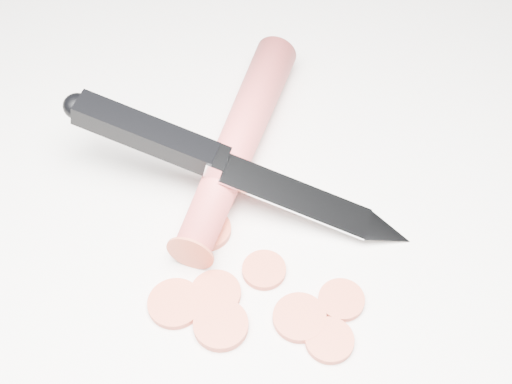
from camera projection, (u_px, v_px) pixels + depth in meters
ground at (202, 256)px, 0.54m from camera, size 2.40×2.40×0.00m
carrot at (238, 141)px, 0.58m from camera, size 0.20×0.16×0.03m
carrot_slice_0 at (221, 325)px, 0.50m from camera, size 0.04×0.04×0.01m
carrot_slice_1 at (175, 303)px, 0.51m from camera, size 0.04×0.04×0.01m
carrot_slice_2 at (264, 270)px, 0.53m from camera, size 0.03×0.03×0.01m
carrot_slice_3 at (330, 340)px, 0.49m from camera, size 0.03×0.03×0.01m
carrot_slice_4 at (341, 300)px, 0.51m from camera, size 0.03×0.03×0.01m
carrot_slice_5 at (207, 230)px, 0.55m from camera, size 0.04×0.04×0.01m
carrot_slice_6 at (299, 318)px, 0.50m from camera, size 0.04×0.04×0.01m
carrot_slice_7 at (216, 293)px, 0.52m from camera, size 0.04×0.04×0.01m
kitchen_knife at (237, 166)px, 0.54m from camera, size 0.19×0.25×0.08m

